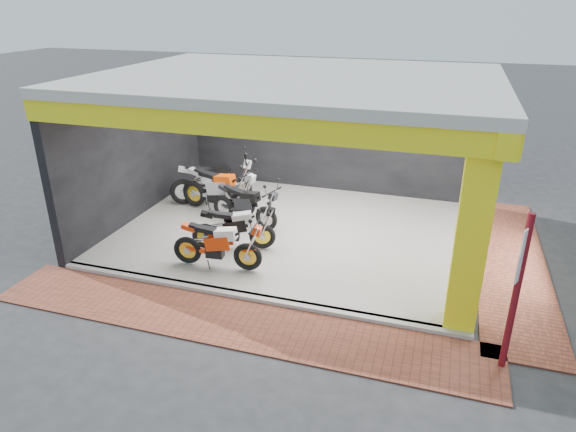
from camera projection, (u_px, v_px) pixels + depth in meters
name	position (u px, v px, depth m)	size (l,w,h in m)	color
ground	(266.00, 273.00, 10.47)	(80.00, 80.00, 0.00)	#2D2D30
showroom_floor	(295.00, 232.00, 12.20)	(8.00, 6.00, 0.10)	silver
showroom_ceiling	(296.00, 79.00, 10.80)	(8.40, 6.40, 0.20)	beige
back_wall	(328.00, 131.00, 14.25)	(8.20, 0.20, 3.50)	black
left_wall	(137.00, 148.00, 12.68)	(0.20, 6.20, 3.50)	black
corner_column	(472.00, 234.00, 8.08)	(0.50, 0.50, 3.50)	#FCF015
header_beam_front	(242.00, 124.00, 8.29)	(8.40, 0.30, 0.40)	#FCF015
header_beam_right	(495.00, 104.00, 9.81)	(0.30, 6.40, 0.40)	#FCF015
floor_kerb	(248.00, 297.00, 9.56)	(8.00, 0.20, 0.10)	silver
paver_front	(231.00, 321.00, 8.89)	(9.00, 1.40, 0.03)	brown
paver_right	(511.00, 262.00, 10.88)	(1.40, 7.00, 0.03)	brown
signpost	(517.00, 288.00, 7.28)	(0.16, 0.33, 2.55)	maroon
moto_hero	(247.00, 244.00, 10.12)	(1.99, 0.74, 1.21)	red
moto_row_a	(262.00, 225.00, 11.01)	(1.92, 0.71, 1.18)	black
moto_row_b	(266.00, 207.00, 11.90)	(1.98, 0.73, 1.21)	black
moto_row_c	(243.00, 191.00, 12.59)	(2.32, 0.86, 1.42)	#ACAEB4
moto_row_d	(239.00, 177.00, 13.56)	(2.29, 0.85, 1.40)	#AAADB2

